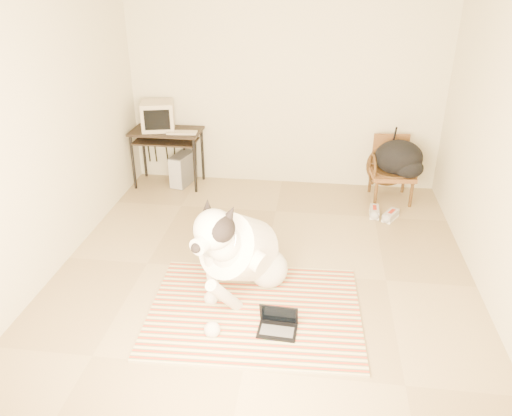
% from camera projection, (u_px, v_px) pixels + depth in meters
% --- Properties ---
extents(floor, '(4.50, 4.50, 0.00)m').
position_uv_depth(floor, '(263.00, 272.00, 4.86)').
color(floor, tan).
rests_on(floor, ground).
extents(wall_back, '(4.50, 0.00, 4.50)m').
position_uv_depth(wall_back, '(285.00, 82.00, 6.26)').
color(wall_back, beige).
rests_on(wall_back, floor).
extents(wall_front, '(4.50, 0.00, 4.50)m').
position_uv_depth(wall_front, '(209.00, 298.00, 2.26)').
color(wall_front, beige).
rests_on(wall_front, floor).
extents(wall_left, '(0.00, 4.50, 4.50)m').
position_uv_depth(wall_left, '(44.00, 130.00, 4.49)').
color(wall_left, beige).
rests_on(wall_left, floor).
extents(wall_right, '(0.00, 4.50, 4.50)m').
position_uv_depth(wall_right, '(510.00, 149.00, 4.03)').
color(wall_right, beige).
rests_on(wall_right, floor).
extents(rug, '(1.86, 1.45, 0.02)m').
position_uv_depth(rug, '(255.00, 311.00, 4.30)').
color(rug, red).
rests_on(rug, floor).
extents(dog, '(0.81, 1.44, 1.06)m').
position_uv_depth(dog, '(239.00, 252.00, 4.39)').
color(dog, silver).
rests_on(dog, rug).
extents(laptop, '(0.33, 0.25, 0.22)m').
position_uv_depth(laptop, '(278.00, 324.00, 4.05)').
color(laptop, black).
rests_on(laptop, rug).
extents(computer_desk, '(0.91, 0.51, 0.75)m').
position_uv_depth(computer_desk, '(167.00, 138.00, 6.48)').
color(computer_desk, black).
rests_on(computer_desk, floor).
extents(crt_monitor, '(0.48, 0.47, 0.36)m').
position_uv_depth(crt_monitor, '(158.00, 116.00, 6.39)').
color(crt_monitor, '#B9A991').
rests_on(crt_monitor, computer_desk).
extents(desk_keyboard, '(0.39, 0.17, 0.02)m').
position_uv_depth(desk_keyboard, '(182.00, 133.00, 6.31)').
color(desk_keyboard, '#B9A991').
rests_on(desk_keyboard, computer_desk).
extents(pc_tower, '(0.28, 0.48, 0.42)m').
position_uv_depth(pc_tower, '(183.00, 169.00, 6.69)').
color(pc_tower, '#515154').
rests_on(pc_tower, floor).
extents(rattan_chair, '(0.56, 0.54, 0.78)m').
position_uv_depth(rattan_chair, '(391.00, 169.00, 6.21)').
color(rattan_chair, brown).
rests_on(rattan_chair, floor).
extents(backpack, '(0.58, 0.50, 0.43)m').
position_uv_depth(backpack, '(400.00, 159.00, 6.06)').
color(backpack, black).
rests_on(backpack, rattan_chair).
extents(sneaker_left, '(0.12, 0.27, 0.09)m').
position_uv_depth(sneaker_left, '(374.00, 212.00, 5.92)').
color(sneaker_left, white).
rests_on(sneaker_left, floor).
extents(sneaker_right, '(0.23, 0.29, 0.09)m').
position_uv_depth(sneaker_right, '(391.00, 216.00, 5.83)').
color(sneaker_right, white).
rests_on(sneaker_right, floor).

